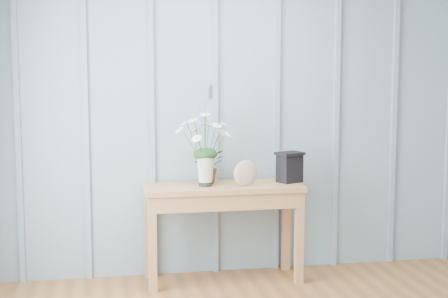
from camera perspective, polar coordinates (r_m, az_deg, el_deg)
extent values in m
cube|color=#869FAC|center=(5.45, 1.85, 2.73)|extent=(4.00, 0.01, 2.50)
cube|color=#B9B8BD|center=(5.37, -1.09, 4.81)|extent=(0.03, 0.01, 0.10)
cube|color=#8394A8|center=(5.34, -16.80, 2.35)|extent=(0.04, 0.03, 2.50)
cube|color=#8394A8|center=(5.31, -11.42, 2.48)|extent=(0.04, 0.03, 2.50)
cube|color=#8394A8|center=(5.33, -6.04, 2.60)|extent=(0.04, 0.03, 2.50)
cube|color=#8394A8|center=(5.39, -0.73, 2.69)|extent=(0.04, 0.03, 2.50)
cube|color=#8394A8|center=(5.50, 4.42, 2.75)|extent=(0.04, 0.03, 2.50)
cube|color=#8394A8|center=(5.65, 9.32, 2.79)|extent=(0.04, 0.03, 2.50)
cube|color=#8394A8|center=(5.84, 13.94, 2.81)|extent=(0.04, 0.03, 2.50)
cube|color=#AB7745|center=(5.22, -0.10, -3.20)|extent=(1.20, 0.45, 0.04)
cube|color=#AB7745|center=(5.24, -0.10, -4.06)|extent=(1.13, 0.42, 0.12)
cube|color=#AB7745|center=(5.06, -5.97, -7.93)|extent=(0.06, 0.06, 0.71)
cube|color=#AB7745|center=(5.26, 6.26, -7.35)|extent=(0.06, 0.06, 0.71)
cube|color=#AB7745|center=(5.41, -6.29, -6.96)|extent=(0.06, 0.06, 0.71)
cube|color=#AB7745|center=(5.60, 5.18, -6.46)|extent=(0.06, 0.06, 0.71)
cylinder|color=black|center=(5.16, -1.55, -2.76)|extent=(0.10, 0.10, 0.06)
cone|color=silver|center=(5.14, -1.55, -1.71)|extent=(0.17, 0.17, 0.23)
ellipsoid|color=#173E19|center=(5.13, -1.56, -0.43)|extent=(0.18, 0.15, 0.09)
imported|color=#173E19|center=(5.29, -1.32, -1.43)|extent=(0.26, 0.23, 0.26)
ellipsoid|color=#92484F|center=(5.15, 1.81, -2.02)|extent=(0.20, 0.09, 0.20)
cube|color=black|center=(5.34, 5.47, -1.63)|extent=(0.21, 0.19, 0.21)
cube|color=black|center=(5.32, 5.49, -0.38)|extent=(0.24, 0.21, 0.02)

